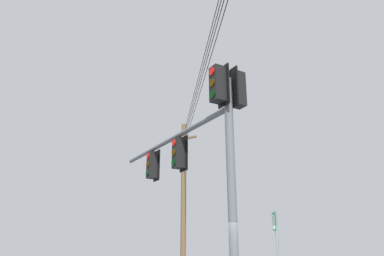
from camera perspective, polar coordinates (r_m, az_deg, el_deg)
name	(u,v)px	position (r m, az deg, el deg)	size (l,w,h in m)	color
signal_mast_assembly	(197,149)	(9.04, 0.92, -3.51)	(3.89, 5.94, 6.19)	slate
utility_pole_wooden	(184,195)	(22.21, -1.43, -11.17)	(0.35, 1.95, 9.76)	brown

